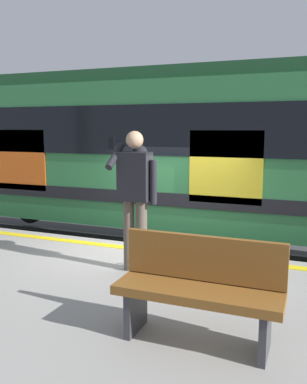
{
  "coord_description": "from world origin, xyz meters",
  "views": [
    {
      "loc": [
        -2.31,
        5.84,
        2.83
      ],
      "look_at": [
        -0.09,
        0.3,
        1.9
      ],
      "focal_mm": 38.48,
      "sensor_mm": 36.0,
      "label": 1
    }
  ],
  "objects_px": {
    "train_carriage": "(142,147)",
    "bench": "(199,286)",
    "passenger": "(135,189)",
    "handbag": "(169,260)"
  },
  "relations": [
    {
      "from": "train_carriage",
      "to": "bench",
      "type": "distance_m",
      "value": 5.68
    },
    {
      "from": "train_carriage",
      "to": "passenger",
      "type": "xyz_separation_m",
      "value": [
        -1.43,
        3.51,
        -0.35
      ]
    },
    {
      "from": "bench",
      "to": "train_carriage",
      "type": "bearing_deg",
      "value": -61.55
    },
    {
      "from": "train_carriage",
      "to": "handbag",
      "type": "height_order",
      "value": "train_carriage"
    },
    {
      "from": "passenger",
      "to": "bench",
      "type": "height_order",
      "value": "passenger"
    },
    {
      "from": "train_carriage",
      "to": "passenger",
      "type": "distance_m",
      "value": 3.81
    },
    {
      "from": "train_carriage",
      "to": "passenger",
      "type": "bearing_deg",
      "value": 112.2
    },
    {
      "from": "train_carriage",
      "to": "bench",
      "type": "bearing_deg",
      "value": 118.45
    },
    {
      "from": "passenger",
      "to": "bench",
      "type": "relative_size",
      "value": 1.26
    },
    {
      "from": "train_carriage",
      "to": "bench",
      "type": "relative_size",
      "value": 8.5
    }
  ]
}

